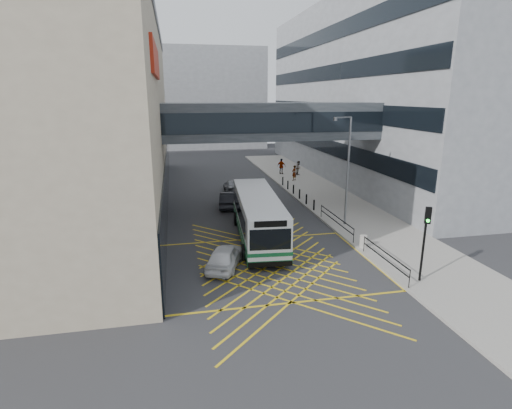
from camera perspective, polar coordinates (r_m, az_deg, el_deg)
ground at (r=23.57m, az=1.98°, el=-8.64°), size 120.00×120.00×0.00m
building_whsmith at (r=39.14m, az=-31.39°, el=10.82°), size 24.17×42.00×16.00m
building_right at (r=53.54m, az=22.09°, el=14.69°), size 24.09×44.00×20.00m
building_far at (r=81.00m, az=-9.71°, el=14.68°), size 28.00×16.00×18.00m
skybridge at (r=33.98m, az=2.29°, el=11.80°), size 20.00×4.10×3.00m
pavement at (r=39.75m, az=9.57°, el=1.28°), size 6.00×54.00×0.16m
box_junction at (r=23.57m, az=1.98°, el=-8.63°), size 12.00×9.00×0.01m
bus at (r=27.27m, az=0.22°, el=-1.53°), size 3.45×11.28×3.11m
car_white at (r=23.08m, az=-4.49°, el=-7.39°), size 3.13×4.59×1.35m
car_dark at (r=35.38m, az=-3.95°, el=0.73°), size 2.44×4.61×1.37m
car_silver at (r=40.62m, az=-3.24°, el=2.68°), size 2.11×4.62×1.41m
traffic_light at (r=22.01m, az=23.04°, el=-3.83°), size 0.33×0.48×4.08m
street_lamp at (r=29.83m, az=12.80°, el=5.56°), size 1.74×0.93×7.99m
litter_bin at (r=26.49m, az=15.07°, el=-5.12°), size 0.46×0.46×0.80m
kerb_railings at (r=26.80m, az=14.01°, el=-4.08°), size 0.05×12.54×1.00m
bollards at (r=38.74m, az=5.80°, el=1.85°), size 0.14×10.14×0.90m
pedestrian_a at (r=45.97m, az=5.47°, el=4.52°), size 0.84×0.79×1.73m
pedestrian_b at (r=49.32m, az=6.11°, el=5.21°), size 0.93×0.92×1.69m
pedestrian_c at (r=49.66m, az=3.66°, el=5.46°), size 1.22×1.11×1.90m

